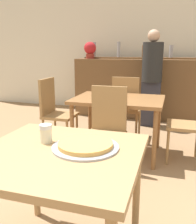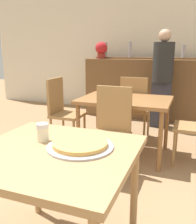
{
  "view_description": "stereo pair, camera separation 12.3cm",
  "coord_description": "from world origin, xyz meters",
  "px_view_note": "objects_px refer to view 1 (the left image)",
  "views": [
    {
      "loc": [
        0.59,
        -1.18,
        1.3
      ],
      "look_at": [
        0.06,
        0.55,
        0.85
      ],
      "focal_mm": 40.0,
      "sensor_mm": 36.0,
      "label": 1
    },
    {
      "loc": [
        0.7,
        -1.14,
        1.3
      ],
      "look_at": [
        0.06,
        0.55,
        0.85
      ],
      "focal_mm": 40.0,
      "sensor_mm": 36.0,
      "label": 2
    }
  ],
  "objects_px": {
    "person_standing": "(152,76)",
    "potted_plant": "(90,49)",
    "chair_far_side_back": "(126,104)",
    "chair_far_side_right": "(193,119)",
    "cheese_shaker": "(46,133)",
    "pizza_tray": "(85,145)",
    "chair_far_side_front": "(107,126)",
    "chair_far_side_left": "(54,109)"
  },
  "relations": [
    {
      "from": "chair_far_side_left",
      "to": "person_standing",
      "type": "distance_m",
      "value": 1.82
    },
    {
      "from": "chair_far_side_right",
      "to": "person_standing",
      "type": "bearing_deg",
      "value": -156.19
    },
    {
      "from": "chair_far_side_right",
      "to": "pizza_tray",
      "type": "relative_size",
      "value": 2.41
    },
    {
      "from": "pizza_tray",
      "to": "person_standing",
      "type": "relative_size",
      "value": 0.24
    },
    {
      "from": "chair_far_side_front",
      "to": "person_standing",
      "type": "bearing_deg",
      "value": 81.79
    },
    {
      "from": "chair_far_side_front",
      "to": "chair_far_side_back",
      "type": "relative_size",
      "value": 1.0
    },
    {
      "from": "person_standing",
      "to": "pizza_tray",
      "type": "bearing_deg",
      "value": -91.91
    },
    {
      "from": "chair_far_side_left",
      "to": "pizza_tray",
      "type": "bearing_deg",
      "value": -148.1
    },
    {
      "from": "chair_far_side_right",
      "to": "cheese_shaker",
      "type": "relative_size",
      "value": 8.2
    },
    {
      "from": "chair_far_side_back",
      "to": "cheese_shaker",
      "type": "bearing_deg",
      "value": 87.85
    },
    {
      "from": "cheese_shaker",
      "to": "potted_plant",
      "type": "relative_size",
      "value": 0.35
    },
    {
      "from": "person_standing",
      "to": "potted_plant",
      "type": "bearing_deg",
      "value": 157.51
    },
    {
      "from": "pizza_tray",
      "to": "cheese_shaker",
      "type": "xyz_separation_m",
      "value": [
        -0.26,
        0.01,
        0.04
      ]
    },
    {
      "from": "chair_far_side_front",
      "to": "chair_far_side_back",
      "type": "height_order",
      "value": "same"
    },
    {
      "from": "chair_far_side_left",
      "to": "chair_far_side_right",
      "type": "relative_size",
      "value": 1.0
    },
    {
      "from": "chair_far_side_front",
      "to": "pizza_tray",
      "type": "bearing_deg",
      "value": -81.23
    },
    {
      "from": "chair_far_side_front",
      "to": "cheese_shaker",
      "type": "height_order",
      "value": "chair_far_side_front"
    },
    {
      "from": "potted_plant",
      "to": "chair_far_side_front",
      "type": "bearing_deg",
      "value": -67.78
    },
    {
      "from": "chair_far_side_front",
      "to": "person_standing",
      "type": "relative_size",
      "value": 0.58
    },
    {
      "from": "chair_far_side_right",
      "to": "cheese_shaker",
      "type": "xyz_separation_m",
      "value": [
        -0.96,
        -1.68,
        0.28
      ]
    },
    {
      "from": "chair_far_side_back",
      "to": "person_standing",
      "type": "xyz_separation_m",
      "value": [
        0.28,
        0.81,
        0.35
      ]
    },
    {
      "from": "chair_far_side_right",
      "to": "person_standing",
      "type": "height_order",
      "value": "person_standing"
    },
    {
      "from": "person_standing",
      "to": "cheese_shaker",
      "type": "bearing_deg",
      "value": -96.77
    },
    {
      "from": "chair_far_side_left",
      "to": "potted_plant",
      "type": "bearing_deg",
      "value": 3.7
    },
    {
      "from": "chair_far_side_back",
      "to": "chair_far_side_left",
      "type": "bearing_deg",
      "value": 32.42
    },
    {
      "from": "chair_far_side_left",
      "to": "cheese_shaker",
      "type": "height_order",
      "value": "chair_far_side_left"
    },
    {
      "from": "chair_far_side_back",
      "to": "potted_plant",
      "type": "bearing_deg",
      "value": -53.12
    },
    {
      "from": "chair_far_side_right",
      "to": "pizza_tray",
      "type": "distance_m",
      "value": 1.85
    },
    {
      "from": "chair_far_side_left",
      "to": "cheese_shaker",
      "type": "bearing_deg",
      "value": -154.67
    },
    {
      "from": "chair_far_side_right",
      "to": "potted_plant",
      "type": "height_order",
      "value": "potted_plant"
    },
    {
      "from": "chair_far_side_front",
      "to": "potted_plant",
      "type": "xyz_separation_m",
      "value": [
        -1.0,
        2.45,
        0.78
      ]
    },
    {
      "from": "chair_far_side_back",
      "to": "pizza_tray",
      "type": "distance_m",
      "value": 2.27
    },
    {
      "from": "chair_far_side_front",
      "to": "chair_far_side_left",
      "type": "bearing_deg",
      "value": 147.58
    },
    {
      "from": "cheese_shaker",
      "to": "chair_far_side_front",
      "type": "bearing_deg",
      "value": 85.71
    },
    {
      "from": "pizza_tray",
      "to": "potted_plant",
      "type": "height_order",
      "value": "potted_plant"
    },
    {
      "from": "cheese_shaker",
      "to": "chair_far_side_left",
      "type": "bearing_deg",
      "value": 115.33
    },
    {
      "from": "person_standing",
      "to": "chair_far_side_left",
      "type": "bearing_deg",
      "value": -130.3
    },
    {
      "from": "chair_far_side_back",
      "to": "chair_far_side_left",
      "type": "distance_m",
      "value": 1.04
    },
    {
      "from": "chair_far_side_back",
      "to": "cheese_shaker",
      "type": "distance_m",
      "value": 2.26
    },
    {
      "from": "chair_far_side_front",
      "to": "chair_far_side_right",
      "type": "bearing_deg",
      "value": 32.42
    },
    {
      "from": "chair_far_side_back",
      "to": "chair_far_side_right",
      "type": "height_order",
      "value": "same"
    },
    {
      "from": "chair_far_side_right",
      "to": "potted_plant",
      "type": "distance_m",
      "value": 2.78
    }
  ]
}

